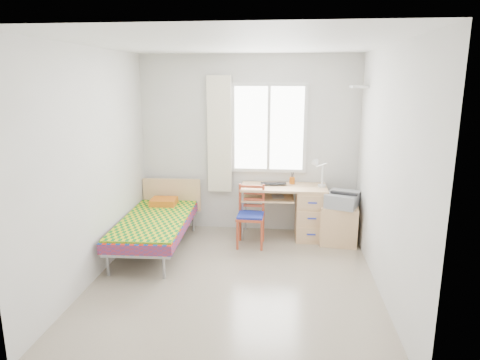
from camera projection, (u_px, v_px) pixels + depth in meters
The scene contains 17 objects.
floor at pixel (235, 279), 4.92m from camera, with size 3.50×3.50×0.00m, color #BCAD93.
ceiling at pixel (234, 44), 4.32m from camera, with size 3.50×3.50×0.00m, color white.
wall_back at pixel (248, 145), 6.32m from camera, with size 3.20×3.20×0.00m, color silver.
wall_left at pixel (93, 166), 4.79m from camera, with size 3.50×3.50×0.00m, color silver.
wall_right at pixel (386, 173), 4.46m from camera, with size 3.50×3.50×0.00m, color silver.
window at pixel (269, 128), 6.20m from camera, with size 1.10×0.04×1.30m.
curtain at pixel (219, 135), 6.26m from camera, with size 0.35×0.05×1.70m, color white.
floating_shelf at pixel (359, 87), 5.63m from camera, with size 0.20×0.32×0.03m, color white.
bed at pixel (157, 222), 5.73m from camera, with size 0.92×1.85×0.79m.
desk at pixel (306, 210), 6.13m from camera, with size 1.23×0.58×0.76m.
chair at pixel (251, 211), 5.87m from camera, with size 0.37×0.37×0.84m.
cabinet at pixel (339, 224), 5.96m from camera, with size 0.56×0.51×0.55m.
printer at pixel (343, 199), 5.86m from camera, with size 0.54×0.57×0.20m.
laptop at pixel (274, 185), 6.11m from camera, with size 0.36×0.23×0.03m, color black.
pen_cup at pixel (292, 181), 6.22m from camera, with size 0.08×0.08×0.10m, color #CB6016.
task_lamp at pixel (319, 170), 5.88m from camera, with size 0.23×0.33×0.43m.
book at pixel (272, 197), 6.15m from camera, with size 0.17×0.24×0.02m, color gray.
Camera 1 is at (0.55, -4.49, 2.26)m, focal length 32.00 mm.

